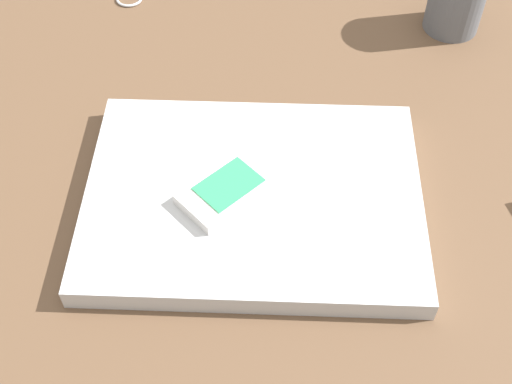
# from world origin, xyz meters

# --- Properties ---
(desk_surface) EXTENTS (1.20, 0.80, 0.03)m
(desk_surface) POSITION_xyz_m (0.00, 0.00, 0.01)
(desk_surface) COLOR brown
(desk_surface) RESTS_ON ground
(laptop_closed) EXTENTS (0.38, 0.32, 0.02)m
(laptop_closed) POSITION_xyz_m (-0.00, 0.04, 0.04)
(laptop_closed) COLOR #B7BABC
(laptop_closed) RESTS_ON desk_surface
(cell_phone_on_laptop) EXTENTS (0.11, 0.09, 0.01)m
(cell_phone_on_laptop) POSITION_xyz_m (0.02, 0.03, 0.06)
(cell_phone_on_laptop) COLOR silver
(cell_phone_on_laptop) RESTS_ON laptop_closed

